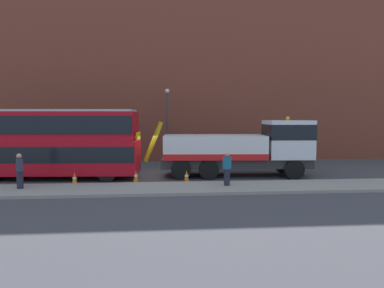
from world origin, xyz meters
name	(u,v)px	position (x,y,z in m)	size (l,w,h in m)	color
ground_plane	(151,176)	(0.00, 0.00, 0.00)	(120.00, 120.00, 0.00)	#424247
near_kerb	(147,189)	(0.00, -4.20, 0.07)	(60.00, 2.80, 0.15)	gray
building_facade	(154,64)	(0.00, 7.84, 8.07)	(60.00, 1.50, 16.00)	brown
recovery_tow_truck	(243,148)	(5.66, -0.52, 1.76)	(10.21, 3.17, 3.67)	#2D2D2D
double_decker_bus	(44,141)	(-6.18, -0.49, 2.23)	(11.15, 3.20, 4.06)	#B70C19
pedestrian_onlooker	(20,171)	(-6.16, -3.95, 0.99)	(0.42, 0.48, 1.71)	#232333
pedestrian_bystander	(227,169)	(4.00, -4.05, 0.99)	(0.46, 0.47, 1.71)	#232333
traffic_cone_near_bus	(75,179)	(-3.92, -2.62, 0.34)	(0.36, 0.36, 0.72)	orange
traffic_cone_midway	(136,177)	(-0.72, -2.18, 0.34)	(0.36, 0.36, 0.72)	orange
traffic_cone_near_truck	(187,177)	(2.06, -2.43, 0.34)	(0.36, 0.36, 0.72)	orange
street_lamp	(167,119)	(1.10, 5.65, 3.47)	(0.36, 0.36, 5.83)	#38383D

